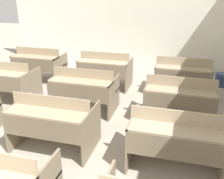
{
  "coord_description": "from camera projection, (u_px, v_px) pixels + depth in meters",
  "views": [
    {
      "loc": [
        2.05,
        -0.41,
        2.31
      ],
      "look_at": [
        0.98,
        3.41,
        0.74
      ],
      "focal_mm": 42.0,
      "sensor_mm": 36.0,
      "label": 1
    }
  ],
  "objects": [
    {
      "name": "wall_back",
      "position": [
        116.0,
        18.0,
        7.76
      ],
      "size": [
        6.6,
        0.06,
        2.84
      ],
      "color": "white",
      "rests_on": "ground_plane"
    },
    {
      "name": "bench_second_center",
      "position": [
        53.0,
        121.0,
        3.86
      ],
      "size": [
        1.2,
        0.78,
        0.87
      ],
      "color": "#7A6B54",
      "rests_on": "ground_plane"
    },
    {
      "name": "bench_second_right",
      "position": [
        176.0,
        138.0,
        3.43
      ],
      "size": [
        1.2,
        0.78,
        0.87
      ],
      "color": "#83735D",
      "rests_on": "ground_plane"
    },
    {
      "name": "bench_third_left",
      "position": [
        6.0,
        80.0,
        5.54
      ],
      "size": [
        1.2,
        0.78,
        0.87
      ],
      "color": "#82725B",
      "rests_on": "ground_plane"
    },
    {
      "name": "bench_third_center",
      "position": [
        84.0,
        89.0,
        5.07
      ],
      "size": [
        1.2,
        0.78,
        0.87
      ],
      "color": "#7B6C55",
      "rests_on": "ground_plane"
    },
    {
      "name": "bench_third_right",
      "position": [
        180.0,
        99.0,
        4.62
      ],
      "size": [
        1.2,
        0.78,
        0.87
      ],
      "color": "#7A6B54",
      "rests_on": "ground_plane"
    },
    {
      "name": "bench_back_left",
      "position": [
        39.0,
        63.0,
        6.74
      ],
      "size": [
        1.2,
        0.78,
        0.87
      ],
      "color": "#796A53",
      "rests_on": "ground_plane"
    },
    {
      "name": "bench_back_center",
      "position": [
        105.0,
        69.0,
        6.3
      ],
      "size": [
        1.2,
        0.78,
        0.87
      ],
      "color": "#81725B",
      "rests_on": "ground_plane"
    },
    {
      "name": "bench_back_right",
      "position": [
        183.0,
        75.0,
        5.84
      ],
      "size": [
        1.2,
        0.78,
        0.87
      ],
      "color": "#7D6E57",
      "rests_on": "ground_plane"
    },
    {
      "name": "wastepaper_bin",
      "position": [
        221.0,
        80.0,
        6.45
      ],
      "size": [
        0.3,
        0.3,
        0.32
      ],
      "color": "#33477A",
      "rests_on": "ground_plane"
    }
  ]
}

